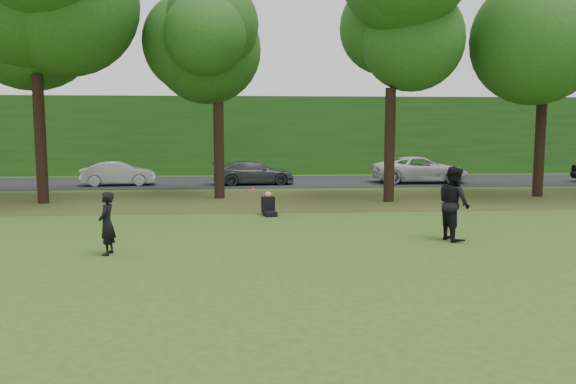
{
  "coord_description": "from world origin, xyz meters",
  "views": [
    {
      "loc": [
        -1.83,
        -10.24,
        3.05
      ],
      "look_at": [
        -0.71,
        4.82,
        1.3
      ],
      "focal_mm": 35.0,
      "sensor_mm": 36.0,
      "label": 1
    }
  ],
  "objects_px": {
    "player_left": "(107,223)",
    "player_right": "(454,203)",
    "frisbee": "(250,190)",
    "seated_person": "(269,206)"
  },
  "relations": [
    {
      "from": "player_left",
      "to": "player_right",
      "type": "distance_m",
      "value": 8.99
    },
    {
      "from": "player_left",
      "to": "frisbee",
      "type": "xyz_separation_m",
      "value": [
        3.42,
        0.49,
        0.72
      ]
    },
    {
      "from": "seated_person",
      "to": "frisbee",
      "type": "bearing_deg",
      "value": -108.52
    },
    {
      "from": "player_right",
      "to": "frisbee",
      "type": "relative_size",
      "value": 5.27
    },
    {
      "from": "frisbee",
      "to": "seated_person",
      "type": "relative_size",
      "value": 0.46
    },
    {
      "from": "player_left",
      "to": "seated_person",
      "type": "xyz_separation_m",
      "value": [
        4.1,
        5.81,
        -0.45
      ]
    },
    {
      "from": "seated_person",
      "to": "player_left",
      "type": "bearing_deg",
      "value": -136.44
    },
    {
      "from": "player_left",
      "to": "player_right",
      "type": "height_order",
      "value": "player_right"
    },
    {
      "from": "frisbee",
      "to": "seated_person",
      "type": "height_order",
      "value": "frisbee"
    },
    {
      "from": "player_left",
      "to": "frisbee",
      "type": "relative_size",
      "value": 3.99
    }
  ]
}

